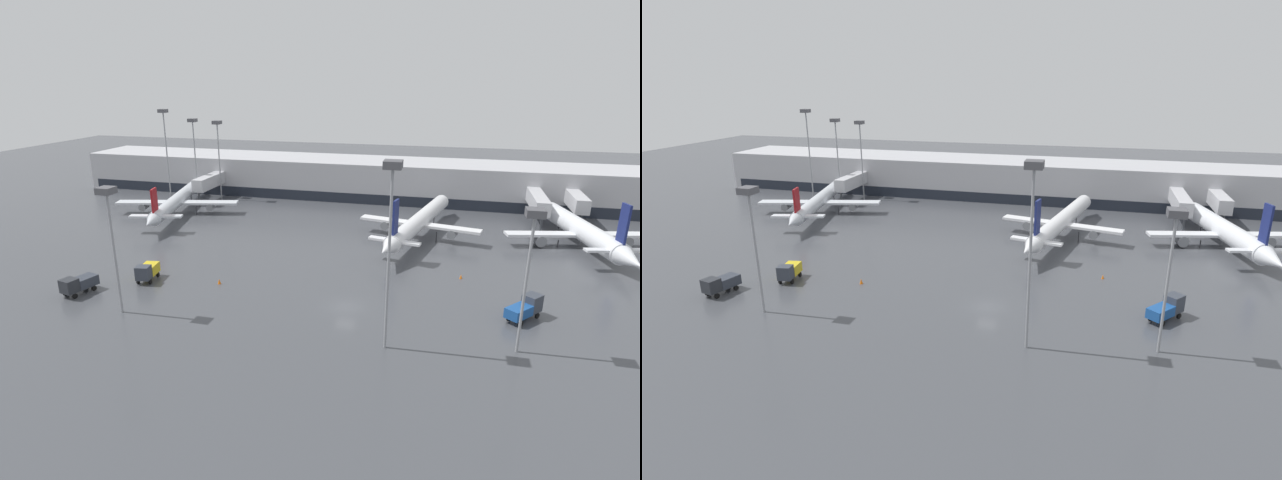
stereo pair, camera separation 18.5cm
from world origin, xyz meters
TOP-DOWN VIEW (x-y plane):
  - ground_plane at (0.00, 0.00)m, footprint 320.00×320.00m
  - terminal_building at (0.10, 61.82)m, footprint 160.00×30.65m
  - parked_jet_0 at (6.90, 31.35)m, footprint 21.98×38.65m
  - parked_jet_1 at (34.53, 33.72)m, footprint 26.03×34.40m
  - parked_jet_2 at (-44.42, 35.67)m, footprint 25.72×38.20m
  - service_truck_0 at (-29.50, 1.24)m, footprint 2.67×4.63m
  - service_truck_1 at (21.73, 2.26)m, footprint 4.79×5.26m
  - service_truck_2 at (-35.93, -5.13)m, footprint 3.09×5.12m
  - traffic_cone_0 at (-18.94, 2.68)m, footprint 0.47×0.47m
  - traffic_cone_1 at (14.35, 13.51)m, footprint 0.38×0.38m
  - apron_light_mast_0 at (-53.87, 48.67)m, footprint 1.80×1.80m
  - apron_light_mast_1 at (-26.78, -8.61)m, footprint 1.80×1.80m
  - apron_light_mast_2 at (-48.27, 51.90)m, footprint 1.80×1.80m
  - apron_light_mast_3 at (6.22, -8.80)m, footprint 1.80×1.80m
  - apron_light_mast_4 at (20.03, -6.08)m, footprint 1.80×1.80m
  - apron_light_mast_6 at (-41.05, 50.04)m, footprint 1.80×1.80m

SIDE VIEW (x-z plane):
  - ground_plane at x=0.00m, z-range 0.00..0.00m
  - traffic_cone_1 at x=14.35m, z-range 0.00..0.61m
  - traffic_cone_0 at x=-18.94m, z-range 0.00..0.78m
  - service_truck_2 at x=-35.93m, z-range 0.18..2.72m
  - service_truck_0 at x=-29.50m, z-range 0.17..2.82m
  - service_truck_1 at x=21.73m, z-range 0.09..2.94m
  - parked_jet_1 at x=34.53m, z-range -2.38..8.00m
  - parked_jet_2 at x=-44.42m, z-range -1.36..7.12m
  - parked_jet_0 at x=6.90m, z-range -1.86..8.28m
  - terminal_building at x=0.10m, z-range 0.00..9.00m
  - apron_light_mast_4 at x=20.03m, z-range 4.81..20.66m
  - apron_light_mast_1 at x=-26.78m, z-range 4.83..20.80m
  - apron_light_mast_6 at x=-41.05m, z-range 5.32..23.80m
  - apron_light_mast_2 at x=-48.27m, z-range 5.36..24.02m
  - apron_light_mast_3 at x=6.22m, z-range 5.67..26.10m
  - apron_light_mast_0 at x=-53.87m, z-range 5.76..26.68m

